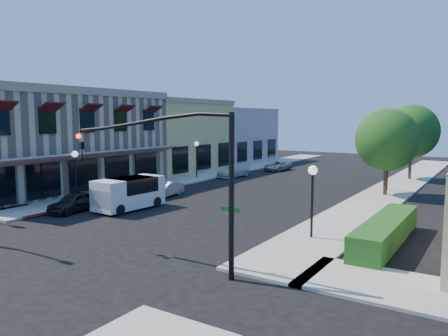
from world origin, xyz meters
The scene contains 21 objects.
ground centered at (0.00, 0.00, 0.00)m, with size 120.00×120.00×0.00m, color black.
sidewalk_left centered at (-8.75, 27.00, 0.06)m, with size 3.50×50.00×0.12m, color #9B998D.
sidewalk_right centered at (8.75, 27.00, 0.06)m, with size 3.50×50.00×0.12m, color #9B998D.
curb_red_strip centered at (-6.90, 8.00, 0.00)m, with size 0.25×10.00×0.06m, color maroon.
corner_brick_building centered at (-15.45, 11.00, 4.01)m, with size 11.77×18.20×8.10m.
yellow_stucco_building centered at (-15.50, 26.00, 3.80)m, with size 10.00×12.00×7.60m, color tan.
pink_stucco_building centered at (-15.50, 38.00, 3.50)m, with size 10.00×12.00×7.00m, color tan.
hedge centered at (11.70, 9.00, 0.00)m, with size 1.40×8.00×1.10m, color #1A4F16.
street_tree_a centered at (8.80, 22.00, 4.19)m, with size 4.56×4.56×6.48m.
street_tree_b centered at (8.80, 32.00, 4.54)m, with size 4.94×4.94×7.02m.
signal_mast_arm centered at (5.86, 1.50, 4.09)m, with size 8.01×0.39×6.00m.
street_name_sign centered at (7.50, 2.20, 1.70)m, with size 0.80×0.06×2.50m.
lamppost_left_near centered at (-8.50, 8.00, 2.74)m, with size 0.44×0.44×3.57m.
lamppost_left_far centered at (-8.50, 22.00, 2.74)m, with size 0.44×0.44×3.57m.
lamppost_right_near centered at (8.50, 8.00, 2.74)m, with size 0.44×0.44×3.57m.
lamppost_right_far centered at (8.50, 24.00, 2.74)m, with size 0.44×0.44×3.57m.
white_van centered at (-3.85, 8.28, 1.16)m, with size 2.23×4.64×2.01m.
parked_car_a centered at (-6.20, 6.00, 0.60)m, with size 1.43×3.55×1.21m, color black.
parked_car_b centered at (-4.80, 13.00, 0.57)m, with size 1.20×3.44×1.13m, color #98999D.
parked_car_c centered at (-6.20, 25.00, 0.61)m, with size 1.72×4.24×1.23m, color silver.
parked_car_d centered at (-4.80, 32.00, 0.53)m, with size 1.75×3.79×1.05m, color #9A9C9F.
Camera 1 is at (15.94, -11.42, 5.81)m, focal length 35.00 mm.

